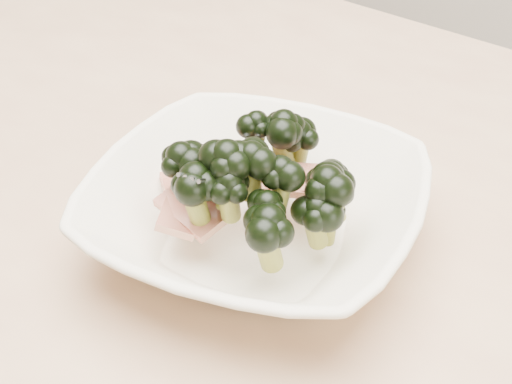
% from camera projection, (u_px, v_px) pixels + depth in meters
% --- Properties ---
extents(dining_table, '(1.20, 0.80, 0.75)m').
position_uv_depth(dining_table, '(268.00, 267.00, 0.69)').
color(dining_table, tan).
rests_on(dining_table, ground).
extents(broccoli_dish, '(0.31, 0.31, 0.11)m').
position_uv_depth(broccoli_dish, '(257.00, 205.00, 0.54)').
color(broccoli_dish, white).
rests_on(broccoli_dish, dining_table).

